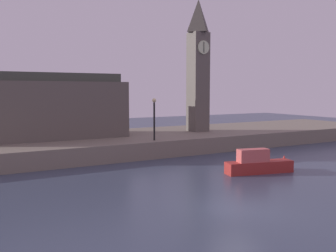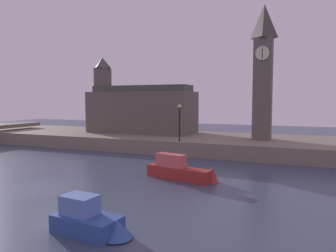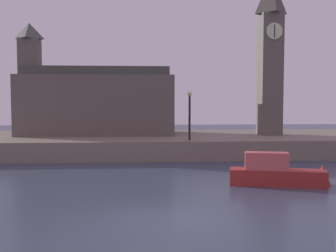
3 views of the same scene
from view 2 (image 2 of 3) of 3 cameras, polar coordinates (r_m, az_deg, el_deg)
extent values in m
plane|color=#384256|center=(22.67, -20.14, -10.19)|extent=(120.00, 120.00, 0.00)
cube|color=slate|center=(39.31, 0.12, -2.64)|extent=(70.00, 12.00, 1.50)
cube|color=#5B544C|center=(35.80, 16.20, 6.14)|extent=(1.84, 1.84, 10.54)
cylinder|color=beige|center=(35.14, 16.15, 12.13)|extent=(1.40, 0.12, 1.40)
cube|color=black|center=(35.07, 16.13, 12.14)|extent=(0.07, 0.04, 1.12)
pyramid|color=#403A35|center=(36.69, 16.46, 17.13)|extent=(2.02, 2.02, 3.47)
cube|color=#5B544C|center=(42.19, -4.58, 2.41)|extent=(13.52, 5.53, 5.21)
cube|color=#5B544C|center=(45.19, -11.28, 4.54)|extent=(1.70, 1.70, 8.47)
pyramid|color=#474C42|center=(45.47, -11.38, 10.77)|extent=(1.87, 1.87, 1.41)
cube|color=#42473D|center=(42.19, -4.61, 6.49)|extent=(12.84, 3.32, 0.80)
cylinder|color=black|center=(33.34, 2.01, 0.28)|extent=(0.16, 0.16, 3.37)
sphere|color=#F2E099|center=(33.26, 2.02, 3.48)|extent=(0.36, 0.36, 0.36)
cube|color=maroon|center=(23.69, 1.85, -8.22)|extent=(5.10, 2.24, 0.86)
cube|color=#CC5651|center=(23.72, 0.50, -6.00)|extent=(2.36, 1.29, 0.93)
cone|color=maroon|center=(22.93, 7.73, -8.58)|extent=(1.23, 1.23, 1.24)
cube|color=#2D4C93|center=(14.93, -13.97, -16.28)|extent=(3.07, 1.79, 0.76)
cube|color=#5B7AC1|center=(14.87, -15.14, -13.14)|extent=(1.58, 1.19, 0.83)
cone|color=#2D4C93|center=(14.14, -8.97, -17.25)|extent=(1.48, 1.48, 0.73)
camera|label=1|loc=(27.21, -64.12, 2.54)|focal=40.47mm
camera|label=3|loc=(15.56, -63.46, -2.21)|focal=42.79mm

